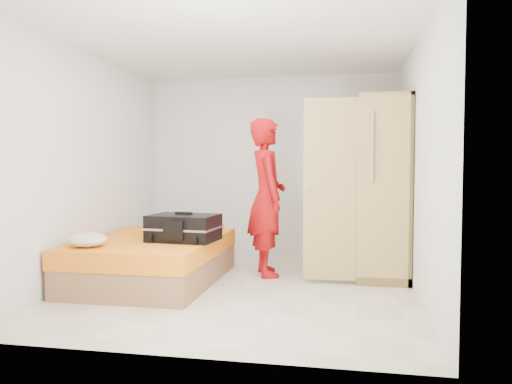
% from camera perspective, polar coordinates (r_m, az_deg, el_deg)
% --- Properties ---
extents(room, '(4.00, 4.02, 2.60)m').
position_cam_1_polar(room, '(5.32, -1.54, 2.88)').
color(room, beige).
rests_on(room, ground).
extents(bed, '(1.42, 2.02, 0.50)m').
position_cam_1_polar(bed, '(5.81, -11.62, -7.58)').
color(bed, '#966444').
rests_on(bed, ground).
extents(wardrobe, '(1.17, 1.20, 2.10)m').
position_cam_1_polar(wardrobe, '(6.07, 13.75, -0.04)').
color(wardrobe, tan).
rests_on(wardrobe, ground).
extents(person, '(0.66, 0.80, 1.88)m').
position_cam_1_polar(person, '(5.97, 1.24, -0.59)').
color(person, '#B90B15').
rests_on(person, ground).
extents(suitcase, '(0.77, 0.60, 0.31)m').
position_cam_1_polar(suitcase, '(5.47, -8.27, -4.08)').
color(suitcase, black).
rests_on(suitcase, bed).
extents(round_cushion, '(0.38, 0.38, 0.14)m').
position_cam_1_polar(round_cushion, '(5.29, -18.65, -5.20)').
color(round_cushion, beige).
rests_on(round_cushion, bed).
extents(pillow, '(0.59, 0.39, 0.10)m').
position_cam_1_polar(pillow, '(6.60, -10.17, -3.67)').
color(pillow, beige).
rests_on(pillow, bed).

